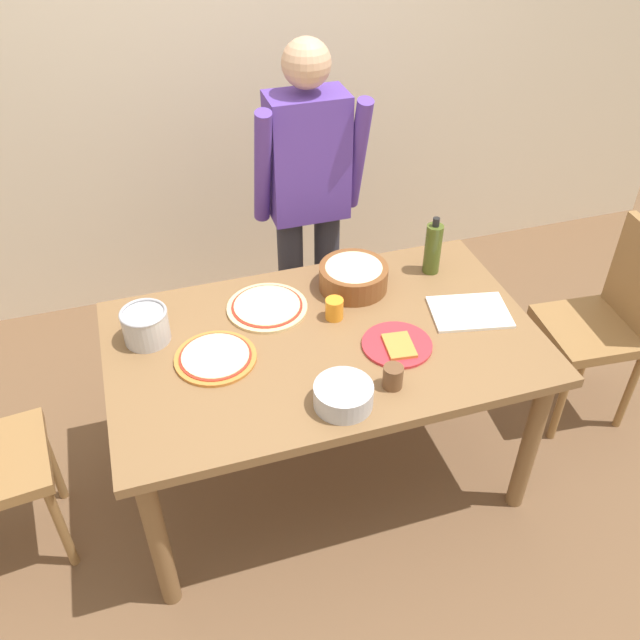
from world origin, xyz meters
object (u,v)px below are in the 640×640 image
(pizza_cooked_on_tray, at_px, (215,357))
(cup_orange, at_px, (334,309))
(dining_table, at_px, (324,357))
(person_cook, at_px, (308,196))
(plate_with_slice, at_px, (397,345))
(pizza_raw_on_board, at_px, (267,307))
(cup_small_brown, at_px, (393,377))
(chair_wooden_right, at_px, (608,316))
(popcorn_bowl, at_px, (353,275))
(olive_oil_bottle, at_px, (433,248))
(steel_pot, at_px, (145,325))
(mixing_bowl_steel, at_px, (343,395))
(cutting_board_white, at_px, (470,312))

(pizza_cooked_on_tray, distance_m, cup_orange, 0.49)
(dining_table, xyz_separation_m, pizza_cooked_on_tray, (-0.41, 0.01, 0.10))
(person_cook, bearing_deg, plate_with_slice, -85.01)
(pizza_raw_on_board, xyz_separation_m, cup_small_brown, (0.31, -0.55, 0.03))
(dining_table, bearing_deg, cup_orange, 54.95)
(chair_wooden_right, bearing_deg, plate_with_slice, -172.56)
(popcorn_bowl, bearing_deg, olive_oil_bottle, 2.18)
(olive_oil_bottle, xyz_separation_m, cup_orange, (-0.49, -0.18, -0.07))
(pizza_raw_on_board, bearing_deg, olive_oil_bottle, 3.86)
(pizza_cooked_on_tray, bearing_deg, person_cook, 52.60)
(olive_oil_bottle, xyz_separation_m, steel_pot, (-1.19, -0.10, -0.05))
(plate_with_slice, xyz_separation_m, cup_small_brown, (-0.10, -0.19, 0.03))
(popcorn_bowl, bearing_deg, mixing_bowl_steel, -112.42)
(dining_table, relative_size, pizza_raw_on_board, 5.03)
(person_cook, xyz_separation_m, cutting_board_white, (0.42, -0.78, -0.17))
(cup_orange, bearing_deg, popcorn_bowl, 50.67)
(olive_oil_bottle, bearing_deg, cutting_board_white, -85.69)
(plate_with_slice, distance_m, steel_pot, 0.93)
(chair_wooden_right, relative_size, cup_orange, 11.18)
(popcorn_bowl, height_order, cup_small_brown, popcorn_bowl)
(pizza_raw_on_board, xyz_separation_m, mixing_bowl_steel, (0.12, -0.58, 0.03))
(popcorn_bowl, xyz_separation_m, cutting_board_white, (0.38, -0.30, -0.06))
(chair_wooden_right, xyz_separation_m, cup_small_brown, (-1.17, -0.33, 0.26))
(dining_table, relative_size, person_cook, 0.99)
(person_cook, distance_m, pizza_cooked_on_tray, 0.96)
(chair_wooden_right, xyz_separation_m, mixing_bowl_steel, (-1.36, -0.36, 0.26))
(plate_with_slice, xyz_separation_m, cup_orange, (-0.17, 0.23, 0.03))
(cutting_board_white, bearing_deg, olive_oil_bottle, 94.31)
(pizza_raw_on_board, xyz_separation_m, cutting_board_white, (0.75, -0.26, -0.00))
(pizza_raw_on_board, relative_size, cutting_board_white, 1.06)
(person_cook, bearing_deg, pizza_raw_on_board, -122.18)
(dining_table, bearing_deg, cutting_board_white, -2.40)
(plate_with_slice, height_order, cutting_board_white, plate_with_slice)
(person_cook, distance_m, mixing_bowl_steel, 1.13)
(plate_with_slice, height_order, olive_oil_bottle, olive_oil_bottle)
(pizza_cooked_on_tray, relative_size, cup_orange, 3.49)
(chair_wooden_right, relative_size, plate_with_slice, 3.65)
(cutting_board_white, bearing_deg, mixing_bowl_steel, -153.32)
(person_cook, height_order, cutting_board_white, person_cook)
(pizza_cooked_on_tray, distance_m, olive_oil_bottle, 1.02)
(plate_with_slice, bearing_deg, chair_wooden_right, 7.44)
(chair_wooden_right, height_order, plate_with_slice, chair_wooden_right)
(person_cook, distance_m, popcorn_bowl, 0.50)
(dining_table, xyz_separation_m, cup_small_brown, (0.15, -0.31, 0.13))
(plate_with_slice, bearing_deg, olive_oil_bottle, 52.06)
(cutting_board_white, bearing_deg, cup_orange, 165.48)
(chair_wooden_right, xyz_separation_m, cup_orange, (-1.25, 0.09, 0.26))
(steel_pot, distance_m, cutting_board_white, 1.24)
(plate_with_slice, bearing_deg, cup_small_brown, -117.28)
(plate_with_slice, relative_size, popcorn_bowl, 0.93)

